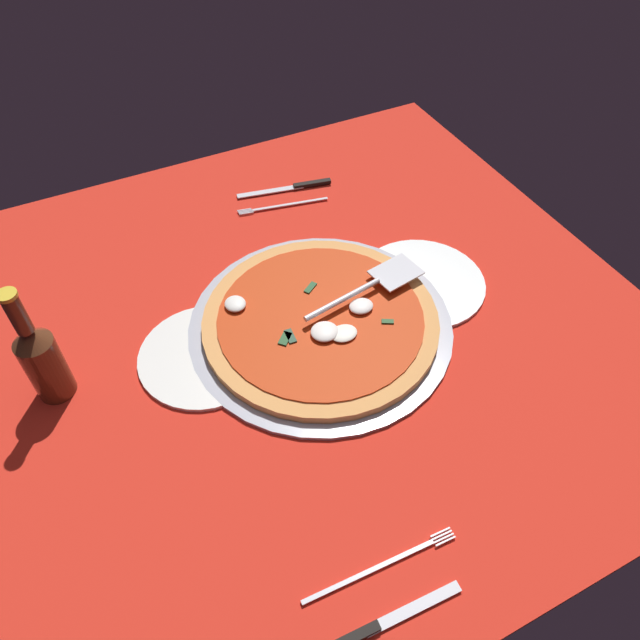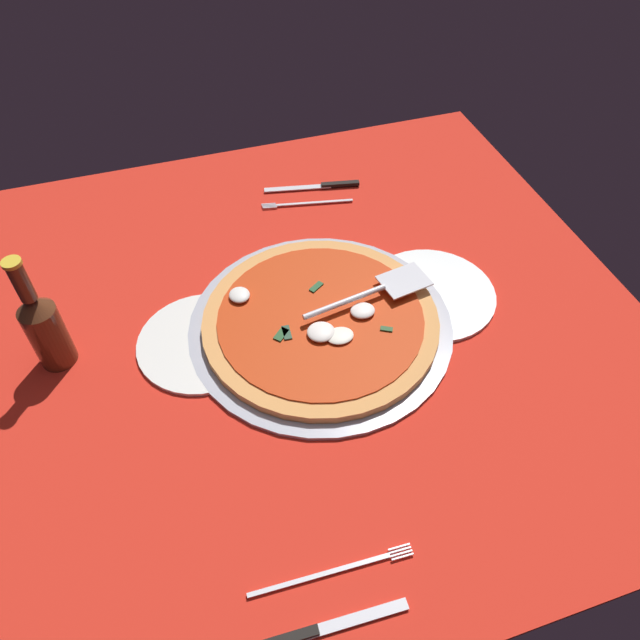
# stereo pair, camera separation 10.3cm
# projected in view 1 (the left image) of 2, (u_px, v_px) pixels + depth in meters

# --- Properties ---
(ground_plane) EXTENTS (1.13, 1.13, 0.01)m
(ground_plane) POSITION_uv_depth(u_px,v_px,m) (314.00, 320.00, 1.07)
(ground_plane) COLOR red
(checker_pattern) EXTENTS (1.13, 1.13, 0.00)m
(checker_pattern) POSITION_uv_depth(u_px,v_px,m) (314.00, 318.00, 1.07)
(checker_pattern) COLOR white
(checker_pattern) RESTS_ON ground_plane
(pizza_pan) EXTENTS (0.45, 0.45, 0.01)m
(pizza_pan) POSITION_uv_depth(u_px,v_px,m) (320.00, 326.00, 1.05)
(pizza_pan) COLOR #ABB0BE
(pizza_pan) RESTS_ON ground_plane
(dinner_plate_left) EXTENTS (0.23, 0.23, 0.01)m
(dinner_plate_left) POSITION_uv_depth(u_px,v_px,m) (421.00, 283.00, 1.12)
(dinner_plate_left) COLOR white
(dinner_plate_left) RESTS_ON ground_plane
(dinner_plate_right) EXTENTS (0.22, 0.22, 0.01)m
(dinner_plate_right) POSITION_uv_depth(u_px,v_px,m) (205.00, 356.00, 1.00)
(dinner_plate_right) COLOR white
(dinner_plate_right) RESTS_ON ground_plane
(pizza) EXTENTS (0.41, 0.41, 0.03)m
(pizza) POSITION_uv_depth(u_px,v_px,m) (320.00, 320.00, 1.04)
(pizza) COLOR #DF954F
(pizza) RESTS_ON pizza_pan
(pizza_server) EXTENTS (0.24, 0.08, 0.01)m
(pizza_server) POSITION_uv_depth(u_px,v_px,m) (370.00, 285.00, 1.06)
(pizza_server) COLOR silver
(pizza_server) RESTS_ON pizza
(place_setting_near) EXTENTS (0.22, 0.16, 0.01)m
(place_setting_near) POSITION_uv_depth(u_px,v_px,m) (288.00, 197.00, 1.30)
(place_setting_near) COLOR silver
(place_setting_near) RESTS_ON ground_plane
(place_setting_far) EXTENTS (0.22, 0.14, 0.01)m
(place_setting_far) POSITION_uv_depth(u_px,v_px,m) (380.00, 597.00, 0.75)
(place_setting_far) COLOR white
(place_setting_far) RESTS_ON ground_plane
(beer_bottle) EXTENTS (0.06, 0.06, 0.22)m
(beer_bottle) POSITION_uv_depth(u_px,v_px,m) (41.00, 359.00, 0.90)
(beer_bottle) COLOR #552D19
(beer_bottle) RESTS_ON ground_plane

